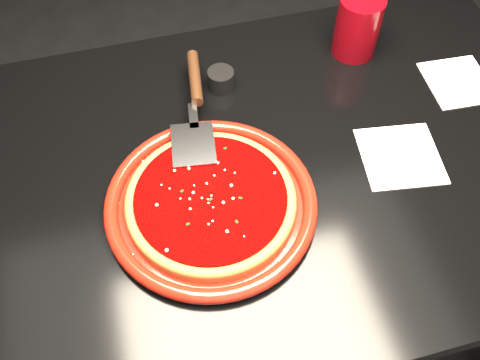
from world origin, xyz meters
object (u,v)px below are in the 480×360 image
(plate, at_px, (211,203))
(ramekin, at_px, (221,80))
(table, at_px, (265,255))
(pizza_server, at_px, (195,107))
(cup, at_px, (358,26))

(plate, height_order, ramekin, ramekin)
(table, xyz_separation_m, ramekin, (-0.04, 0.21, 0.40))
(pizza_server, bearing_deg, ramekin, 57.94)
(table, height_order, pizza_server, pizza_server)
(table, height_order, cup, cup)
(plate, relative_size, ramekin, 6.84)
(pizza_server, bearing_deg, plate, -86.99)
(pizza_server, distance_m, ramekin, 0.11)
(plate, height_order, pizza_server, pizza_server)
(plate, bearing_deg, table, 26.89)
(cup, xyz_separation_m, ramekin, (-0.30, -0.03, -0.04))
(table, distance_m, ramekin, 0.45)
(pizza_server, relative_size, cup, 2.54)
(ramekin, bearing_deg, cup, 6.35)
(cup, bearing_deg, plate, -141.15)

